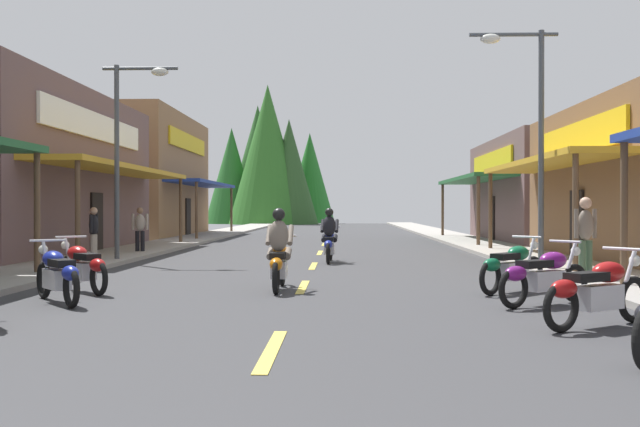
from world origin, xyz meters
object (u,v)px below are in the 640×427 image
(motorcycle_parked_right_2, at_px, (544,275))
(streetlamp_right, at_px, (527,113))
(motorcycle_parked_right_3, at_px, (512,266))
(motorcycle_parked_left_4, at_px, (82,266))
(pedestrian_browsing, at_px, (94,230))
(streetlamp_left, at_px, (129,132))
(pedestrian_by_shop, at_px, (586,233))
(motorcycle_parked_right_1, at_px, (597,290))
(rider_cruising_lead, at_px, (279,256))
(rider_cruising_trailing, at_px, (329,240))
(motorcycle_parked_left_3, at_px, (57,274))
(pedestrian_strolling, at_px, (140,227))

(motorcycle_parked_right_2, bearing_deg, streetlamp_right, 42.32)
(motorcycle_parked_right_2, height_order, motorcycle_parked_right_3, same)
(motorcycle_parked_right_3, relative_size, motorcycle_parked_left_4, 0.98)
(motorcycle_parked_right_2, height_order, pedestrian_browsing, pedestrian_browsing)
(streetlamp_right, bearing_deg, streetlamp_left, 166.32)
(streetlamp_left, xyz_separation_m, pedestrian_by_shop, (11.11, -5.47, -2.69))
(streetlamp_left, bearing_deg, motorcycle_parked_right_1, -49.35)
(rider_cruising_lead, bearing_deg, pedestrian_browsing, 39.57)
(rider_cruising_trailing, distance_m, pedestrian_browsing, 6.88)
(rider_cruising_lead, height_order, rider_cruising_trailing, same)
(motorcycle_parked_right_1, xyz_separation_m, pedestrian_browsing, (-10.59, 11.38, 0.43))
(motorcycle_parked_right_1, bearing_deg, motorcycle_parked_left_3, 130.40)
(pedestrian_by_shop, relative_size, pedestrian_strolling, 1.13)
(motorcycle_parked_left_4, bearing_deg, pedestrian_strolling, -32.37)
(streetlamp_right, xyz_separation_m, motorcycle_parked_left_3, (-9.22, -6.23, -3.41))
(rider_cruising_trailing, bearing_deg, motorcycle_parked_right_3, -152.73)
(streetlamp_right, distance_m, pedestrian_by_shop, 4.07)
(motorcycle_parked_left_3, height_order, pedestrian_strolling, pedestrian_strolling)
(rider_cruising_lead, distance_m, pedestrian_by_shop, 6.38)
(rider_cruising_trailing, bearing_deg, motorcycle_parked_left_3, 156.44)
(motorcycle_parked_right_1, relative_size, motorcycle_parked_left_3, 1.04)
(motorcycle_parked_right_2, height_order, motorcycle_parked_left_3, same)
(streetlamp_right, height_order, motorcycle_parked_right_1, streetlamp_right)
(motorcycle_parked_right_2, xyz_separation_m, motorcycle_parked_left_3, (-7.92, 0.01, 0.00))
(streetlamp_left, xyz_separation_m, pedestrian_browsing, (-1.16, 0.39, -2.82))
(streetlamp_left, distance_m, rider_cruising_lead, 8.92)
(rider_cruising_trailing, xyz_separation_m, pedestrian_by_shop, (5.39, -5.80, 0.40))
(streetlamp_left, distance_m, motorcycle_parked_left_3, 9.51)
(motorcycle_parked_left_3, distance_m, pedestrian_browsing, 9.57)
(motorcycle_parked_right_1, bearing_deg, pedestrian_by_shop, 38.69)
(streetlamp_left, relative_size, rider_cruising_lead, 2.64)
(motorcycle_parked_left_4, bearing_deg, motorcycle_parked_left_3, 142.74)
(rider_cruising_lead, distance_m, pedestrian_browsing, 9.39)
(motorcycle_parked_left_4, bearing_deg, pedestrian_by_shop, -122.20)
(rider_cruising_lead, relative_size, pedestrian_strolling, 1.34)
(motorcycle_parked_left_3, xyz_separation_m, pedestrian_strolling, (-2.11, 12.43, 0.43))
(motorcycle_parked_left_4, relative_size, rider_cruising_lead, 0.77)
(motorcycle_parked_right_3, distance_m, pedestrian_strolling, 14.55)
(pedestrian_by_shop, xyz_separation_m, pedestrian_strolling, (-11.81, 9.07, -0.13))
(streetlamp_left, height_order, motorcycle_parked_right_3, streetlamp_left)
(motorcycle_parked_right_2, bearing_deg, motorcycle_parked_right_3, 56.92)
(streetlamp_right, distance_m, motorcycle_parked_right_3, 5.75)
(rider_cruising_trailing, bearing_deg, streetlamp_left, 94.99)
(motorcycle_parked_left_3, bearing_deg, streetlamp_right, -94.01)
(motorcycle_parked_right_2, bearing_deg, pedestrian_browsing, 102.78)
(motorcycle_parked_right_3, xyz_separation_m, rider_cruising_trailing, (-3.52, 7.34, 0.17))
(streetlamp_left, bearing_deg, motorcycle_parked_right_3, -37.17)
(motorcycle_parked_right_1, xyz_separation_m, pedestrian_strolling, (-10.14, 14.60, 0.43))
(pedestrian_strolling, bearing_deg, rider_cruising_trailing, 64.25)
(motorcycle_parked_right_3, bearing_deg, motorcycle_parked_right_1, -133.17)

